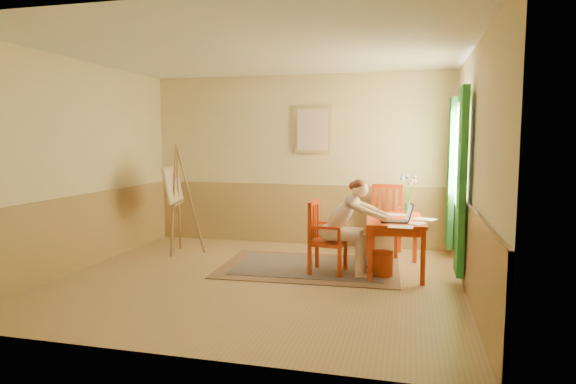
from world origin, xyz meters
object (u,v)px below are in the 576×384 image
(table, at_px, (395,225))
(chair_left, at_px, (324,237))
(figure, at_px, (347,223))
(laptop, at_px, (399,218))
(chair_back, at_px, (385,220))
(easel, at_px, (175,189))

(table, bearing_deg, chair_left, -162.41)
(figure, height_order, laptop, figure)
(table, bearing_deg, laptop, -79.17)
(chair_back, bearing_deg, chair_left, -118.24)
(table, height_order, laptop, laptop)
(table, xyz_separation_m, easel, (-3.31, 0.34, 0.36))
(table, height_order, easel, easel)
(table, height_order, chair_back, chair_back)
(table, height_order, chair_left, chair_left)
(figure, bearing_deg, chair_back, 72.95)
(table, distance_m, easel, 3.34)
(table, xyz_separation_m, laptop, (0.06, -0.30, 0.14))
(chair_left, bearing_deg, figure, -5.84)
(chair_back, distance_m, easel, 3.24)
(table, relative_size, laptop, 2.96)
(chair_back, height_order, laptop, chair_back)
(chair_left, height_order, easel, easel)
(laptop, relative_size, easel, 0.25)
(table, relative_size, chair_left, 1.32)
(table, height_order, figure, figure)
(figure, xyz_separation_m, easel, (-2.72, 0.65, 0.31))
(figure, height_order, easel, easel)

